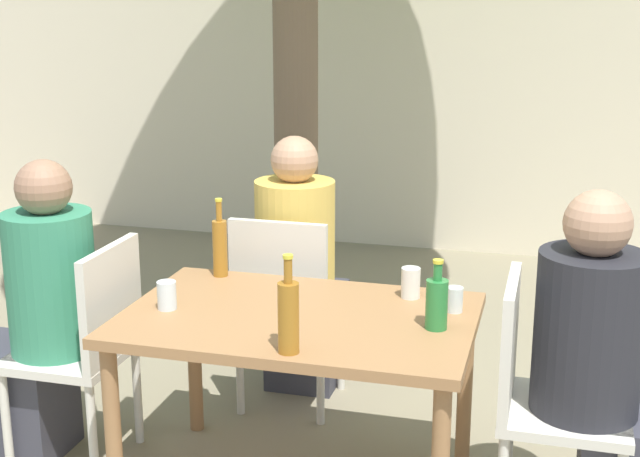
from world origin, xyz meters
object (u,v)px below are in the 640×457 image
dining_table_front (299,336)px  drinking_glass_1 (411,283)px  person_seated_2 (300,277)px  green_bottle_2 (437,302)px  patio_chair_0 (88,340)px  drinking_glass_0 (455,299)px  amber_bottle_1 (288,315)px  patio_chair_2 (286,301)px  person_seated_1 (610,388)px  amber_bottle_0 (220,246)px  drinking_glass_2 (167,295)px  patio_chair_1 (540,390)px  person_seated_0 (36,326)px

dining_table_front → drinking_glass_1: 0.49m
person_seated_2 → green_bottle_2: 1.21m
patio_chair_0 → drinking_glass_0: (1.43, 0.18, 0.24)m
amber_bottle_1 → drinking_glass_0: (0.48, 0.53, -0.08)m
dining_table_front → person_seated_2: (-0.26, 0.89, -0.07)m
patio_chair_2 → person_seated_1: bearing=154.2°
patio_chair_0 → drinking_glass_1: bearing=103.3°
amber_bottle_0 → drinking_glass_0: size_ratio=3.52×
person_seated_2 → drinking_glass_2: size_ratio=11.75×
patio_chair_0 → drinking_glass_0: patio_chair_0 is taller
dining_table_front → drinking_glass_2: drinking_glass_2 is taller
person_seated_2 → amber_bottle_1: size_ratio=3.75×
patio_chair_0 → patio_chair_1: (1.76, 0.00, 0.00)m
person_seated_0 → amber_bottle_0: bearing=118.3°
dining_table_front → drinking_glass_2: size_ratio=12.06×
patio_chair_1 → drinking_glass_0: bearing=61.2°
person_seated_2 → green_bottle_2: person_seated_2 is taller
person_seated_1 → amber_bottle_1: person_seated_1 is taller
person_seated_0 → person_seated_1: 2.22m
green_bottle_2 → drinking_glass_0: size_ratio=2.69×
amber_bottle_1 → drinking_glass_2: bearing=153.7°
patio_chair_0 → green_bottle_2: green_bottle_2 is taller
amber_bottle_1 → patio_chair_0: bearing=159.6°
amber_bottle_0 → drinking_glass_1: 0.82m
person_seated_0 → drinking_glass_0: person_seated_0 is taller
patio_chair_0 → person_seated_2: size_ratio=0.74×
dining_table_front → drinking_glass_0: size_ratio=13.71×
patio_chair_0 → person_seated_0: (-0.23, -0.00, 0.04)m
person_seated_1 → person_seated_2: 1.63m
amber_bottle_0 → person_seated_2: bearing=70.6°
amber_bottle_0 → amber_bottle_1: size_ratio=0.99×
dining_table_front → person_seated_2: size_ratio=1.03×
person_seated_0 → drinking_glass_0: 1.68m
patio_chair_0 → patio_chair_2: same height
dining_table_front → green_bottle_2: size_ratio=5.10×
patio_chair_0 → drinking_glass_2: patio_chair_0 is taller
patio_chair_2 → person_seated_0: (-0.85, -0.66, 0.04)m
person_seated_1 → drinking_glass_2: (-1.60, -0.07, 0.21)m
dining_table_front → person_seated_0: (-1.11, -0.00, -0.07)m
person_seated_1 → green_bottle_2: (-0.60, -0.01, 0.26)m
amber_bottle_1 → patio_chair_1: bearing=23.7°
green_bottle_2 → amber_bottle_1: bearing=-141.9°
person_seated_2 → drinking_glass_0: (0.81, -0.71, 0.21)m
patio_chair_1 → patio_chair_2: same height
drinking_glass_2 → patio_chair_1: bearing=3.1°
patio_chair_1 → amber_bottle_0: 1.41m
patio_chair_1 → drinking_glass_2: size_ratio=8.67×
person_seated_0 → drinking_glass_1: (1.48, 0.29, 0.22)m
person_seated_0 → person_seated_2: bearing=136.3°
drinking_glass_2 → person_seated_0: bearing=173.1°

